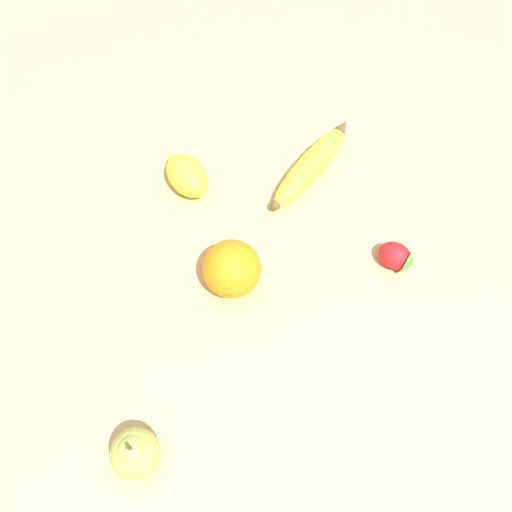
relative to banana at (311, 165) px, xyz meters
The scene contains 6 objects.
ground_plane 0.23m from the banana, 39.41° to the right, with size 3.00×3.00×0.00m, color tan.
banana is the anchor object (origin of this frame).
orange 0.23m from the banana, 51.90° to the right, with size 0.08×0.08×0.08m.
pear 0.51m from the banana, 48.01° to the right, with size 0.06×0.06×0.08m.
strawberry 0.21m from the banana, 16.05° to the left, with size 0.07×0.06×0.04m.
lemon 0.20m from the banana, 102.16° to the right, with size 0.10×0.08×0.06m.
Camera 1 is at (0.33, -0.13, 0.81)m, focal length 42.00 mm.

